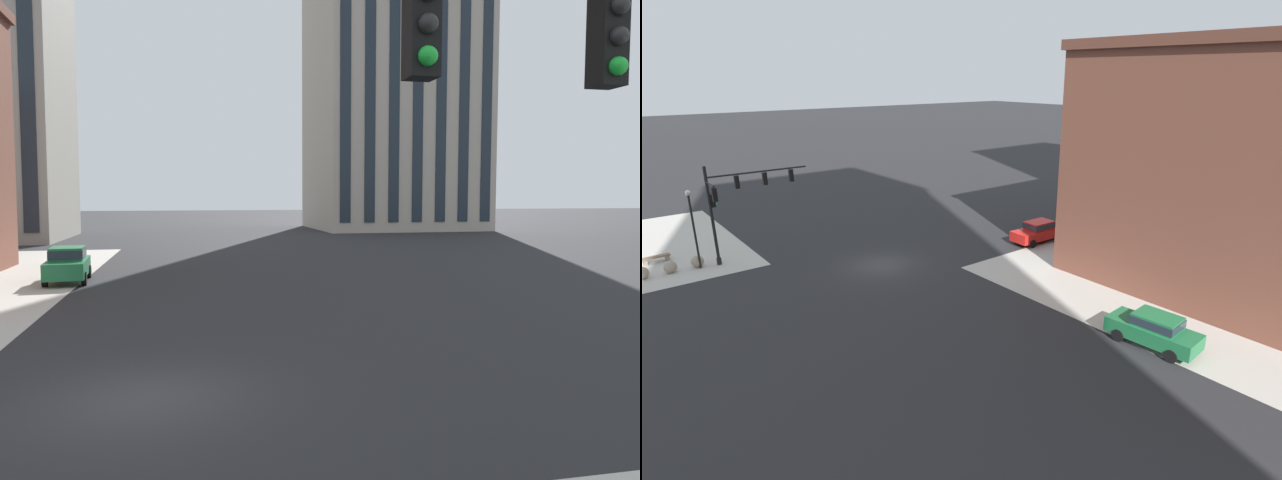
% 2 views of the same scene
% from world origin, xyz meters
% --- Properties ---
extents(ground_plane, '(320.00, 320.00, 0.00)m').
position_xyz_m(ground_plane, '(0.00, 0.00, 0.00)').
color(ground_plane, '#262628').
extents(traffic_signal_main, '(7.10, 2.09, 6.98)m').
position_xyz_m(traffic_signal_main, '(7.24, -7.15, 4.60)').
color(traffic_signal_main, black).
rests_on(traffic_signal_main, ground).
extents(bollard_sphere_curb_a, '(0.83, 0.83, 0.83)m').
position_xyz_m(bollard_sphere_curb_a, '(10.07, -7.77, 0.41)').
color(bollard_sphere_curb_a, gray).
rests_on(bollard_sphere_curb_a, ground).
extents(bollard_sphere_curb_b, '(0.83, 0.83, 0.83)m').
position_xyz_m(bollard_sphere_curb_b, '(11.75, -7.78, 0.41)').
color(bollard_sphere_curb_b, gray).
rests_on(bollard_sphere_curb_b, ground).
extents(bollard_sphere_curb_c, '(0.83, 0.83, 0.83)m').
position_xyz_m(bollard_sphere_curb_c, '(13.41, -7.72, 0.41)').
color(bollard_sphere_curb_c, gray).
rests_on(bollard_sphere_curb_c, ground).
extents(bench_near_signal, '(1.83, 0.62, 0.49)m').
position_xyz_m(bench_near_signal, '(12.15, -10.56, 0.33)').
color(bench_near_signal, brown).
rests_on(bench_near_signal, ground).
extents(street_lamp_corner_near, '(0.36, 0.36, 5.52)m').
position_xyz_m(street_lamp_corner_near, '(10.00, -7.38, 3.45)').
color(street_lamp_corner_near, black).
rests_on(street_lamp_corner_near, ground).
extents(car_main_northbound_far, '(4.53, 2.17, 1.68)m').
position_xyz_m(car_main_northbound_far, '(-23.77, 3.64, 0.92)').
color(car_main_northbound_far, '#99999E').
rests_on(car_main_northbound_far, ground).
extents(car_main_southbound_near, '(4.47, 2.02, 1.68)m').
position_xyz_m(car_main_southbound_near, '(-12.35, 3.49, 0.92)').
color(car_main_southbound_near, red).
rests_on(car_main_southbound_near, ground).
extents(car_main_southbound_far, '(2.13, 4.52, 1.68)m').
position_xyz_m(car_main_southbound_far, '(-4.66, 18.15, 0.92)').
color(car_main_southbound_far, '#1E6B3D').
rests_on(car_main_southbound_far, ground).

